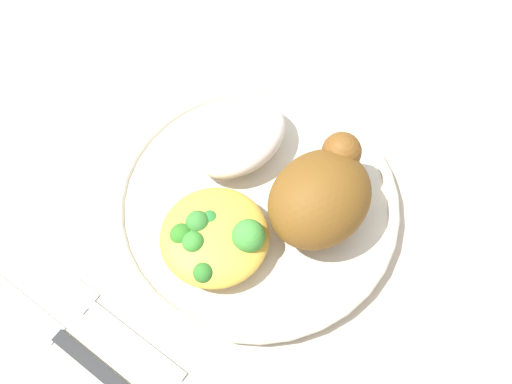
{
  "coord_description": "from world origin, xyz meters",
  "views": [
    {
      "loc": [
        -0.17,
        -0.16,
        0.47
      ],
      "look_at": [
        0.0,
        0.0,
        0.03
      ],
      "focal_mm": 37.59,
      "sensor_mm": 36.0,
      "label": 1
    }
  ],
  "objects_px": {
    "roasted_chicken": "(321,196)",
    "fork": "(114,322)",
    "rice_pile": "(237,135)",
    "mac_cheese_with_broccoli": "(215,236)",
    "plate": "(256,202)",
    "knife": "(59,337)"
  },
  "relations": [
    {
      "from": "plate",
      "to": "fork",
      "type": "distance_m",
      "value": 0.17
    },
    {
      "from": "roasted_chicken",
      "to": "mac_cheese_with_broccoli",
      "type": "relative_size",
      "value": 1.13
    },
    {
      "from": "plate",
      "to": "roasted_chicken",
      "type": "xyz_separation_m",
      "value": [
        0.03,
        -0.05,
        0.05
      ]
    },
    {
      "from": "plate",
      "to": "fork",
      "type": "relative_size",
      "value": 1.93
    },
    {
      "from": "roasted_chicken",
      "to": "mac_cheese_with_broccoli",
      "type": "height_order",
      "value": "roasted_chicken"
    },
    {
      "from": "rice_pile",
      "to": "fork",
      "type": "xyz_separation_m",
      "value": [
        -0.2,
        -0.04,
        -0.04
      ]
    },
    {
      "from": "mac_cheese_with_broccoli",
      "to": "knife",
      "type": "xyz_separation_m",
      "value": [
        -0.15,
        0.04,
        -0.03
      ]
    },
    {
      "from": "roasted_chicken",
      "to": "fork",
      "type": "bearing_deg",
      "value": 161.31
    },
    {
      "from": "roasted_chicken",
      "to": "mac_cheese_with_broccoli",
      "type": "xyz_separation_m",
      "value": [
        -0.09,
        0.05,
        -0.02
      ]
    },
    {
      "from": "roasted_chicken",
      "to": "knife",
      "type": "relative_size",
      "value": 0.58
    },
    {
      "from": "roasted_chicken",
      "to": "knife",
      "type": "height_order",
      "value": "roasted_chicken"
    },
    {
      "from": "rice_pile",
      "to": "knife",
      "type": "bearing_deg",
      "value": -176.27
    },
    {
      "from": "rice_pile",
      "to": "knife",
      "type": "relative_size",
      "value": 0.56
    },
    {
      "from": "roasted_chicken",
      "to": "fork",
      "type": "relative_size",
      "value": 0.78
    },
    {
      "from": "plate",
      "to": "rice_pile",
      "type": "distance_m",
      "value": 0.07
    },
    {
      "from": "plate",
      "to": "mac_cheese_with_broccoli",
      "type": "height_order",
      "value": "mac_cheese_with_broccoli"
    },
    {
      "from": "plate",
      "to": "rice_pile",
      "type": "bearing_deg",
      "value": 61.31
    },
    {
      "from": "rice_pile",
      "to": "plate",
      "type": "bearing_deg",
      "value": -118.69
    },
    {
      "from": "rice_pile",
      "to": "mac_cheese_with_broccoli",
      "type": "height_order",
      "value": "rice_pile"
    },
    {
      "from": "roasted_chicken",
      "to": "mac_cheese_with_broccoli",
      "type": "bearing_deg",
      "value": 150.78
    },
    {
      "from": "plate",
      "to": "rice_pile",
      "type": "height_order",
      "value": "rice_pile"
    },
    {
      "from": "plate",
      "to": "knife",
      "type": "distance_m",
      "value": 0.21
    }
  ]
}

